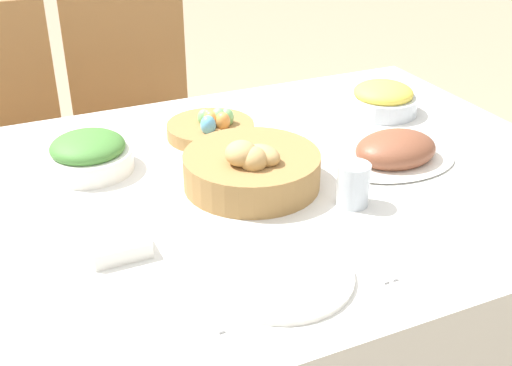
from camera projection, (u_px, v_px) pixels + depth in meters
dining_table at (238, 315)px, 1.60m from camera, size 1.62×1.10×0.75m
chair_far_left at (3, 149)px, 2.11m from camera, size 0.43×0.43×0.97m
chair_far_center at (138, 127)px, 2.27m from camera, size 0.46×0.46×0.97m
bread_basket at (252, 168)px, 1.40m from camera, size 0.30×0.30×0.13m
egg_basket at (212, 127)px, 1.64m from camera, size 0.22×0.22×0.08m
ham_platter at (395, 152)px, 1.51m from camera, size 0.31×0.22×0.08m
pineapple_bowl at (383, 99)px, 1.78m from camera, size 0.19×0.19×0.09m
green_salad_bowl at (89, 154)px, 1.46m from camera, size 0.20×0.20×0.09m
dinner_plate at (281, 276)px, 1.12m from camera, size 0.26×0.26×0.01m
fork at (198, 300)px, 1.06m from camera, size 0.02×0.18×0.00m
knife at (356, 256)px, 1.17m from camera, size 0.02×0.18×0.00m
spoon at (370, 252)px, 1.18m from camera, size 0.02×0.18×0.00m
drinking_cup at (353, 185)px, 1.32m from camera, size 0.07×0.07×0.09m
butter_dish at (120, 248)px, 1.17m from camera, size 0.11×0.07×0.03m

